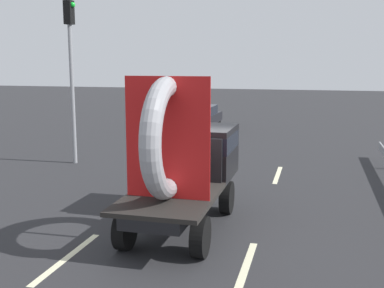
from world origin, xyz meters
TOP-DOWN VIEW (x-y plane):
  - ground_plane at (0.00, 0.00)m, footprint 120.00×120.00m
  - flatbed_truck at (-0.06, -0.08)m, footprint 2.02×4.88m
  - distant_sedan at (-3.76, 16.74)m, footprint 1.87×4.35m
  - traffic_light at (-6.35, 5.78)m, footprint 0.42×0.36m
  - lane_dash_left_near at (-1.91, -2.82)m, footprint 0.16×2.74m
  - lane_dash_left_far at (-1.91, 5.68)m, footprint 0.16×2.57m
  - lane_dash_right_near at (1.79, -2.43)m, footprint 0.16×2.78m
  - lane_dash_right_far at (1.79, 5.77)m, footprint 0.16×2.70m

SIDE VIEW (x-z plane):
  - ground_plane at x=0.00m, z-range 0.00..0.00m
  - lane_dash_left_near at x=-1.91m, z-range 0.00..0.01m
  - lane_dash_left_far at x=-1.91m, z-range 0.00..0.01m
  - lane_dash_right_near at x=1.79m, z-range 0.00..0.01m
  - lane_dash_right_far at x=1.79m, z-range 0.00..0.01m
  - distant_sedan at x=-3.76m, z-range 0.05..1.47m
  - flatbed_truck at x=-0.06m, z-range -0.19..3.59m
  - traffic_light at x=-6.35m, z-range 0.93..7.32m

